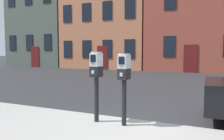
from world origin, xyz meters
name	(u,v)px	position (x,y,z in m)	size (l,w,h in m)	color
ground_plane	(133,129)	(0.00, 0.00, 0.00)	(160.00, 160.00, 0.00)	#28282B
parking_meter_near_kerb	(96,74)	(-0.69, -0.26, 1.10)	(0.23, 0.26, 1.39)	black
parking_meter_twin_adjacent	(124,76)	(-0.10, -0.26, 1.08)	(0.23, 0.26, 1.36)	black
townhouse_grey_stucco	(49,5)	(-15.86, 16.79, 6.87)	(6.99, 6.26, 13.73)	#4C564C
townhouse_brownstone	(112,2)	(-8.08, 17.03, 6.58)	(8.21, 6.75, 13.14)	#B7704C
townhouse_green_painted	(202,6)	(0.33, 16.83, 5.40)	(8.37, 6.34, 10.78)	brown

